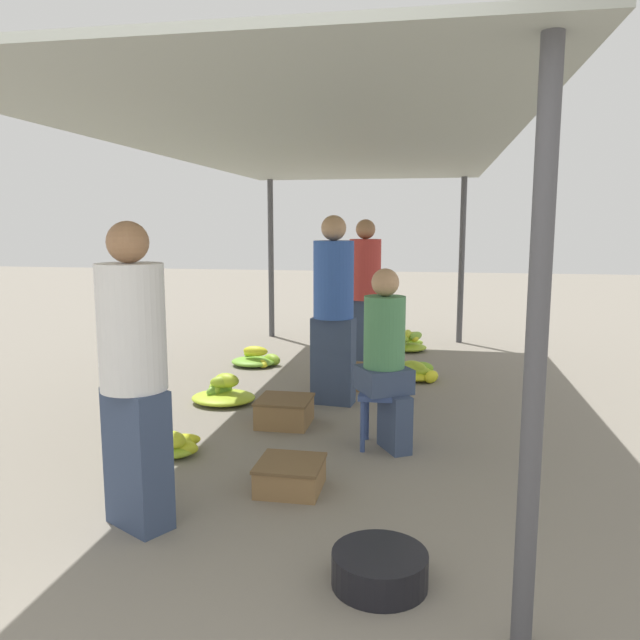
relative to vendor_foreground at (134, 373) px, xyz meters
The scene contains 18 objects.
canopy_post_front_right 2.05m from the vendor_foreground, 19.17° to the right, with size 0.08×0.08×2.27m, color #4C4C51.
canopy_post_back_left 5.88m from the vendor_foreground, 97.72° to the left, with size 0.08×0.08×2.27m, color #4C4C51.
canopy_post_back_right 6.13m from the vendor_foreground, 71.76° to the left, with size 0.08×0.08×2.27m, color #4C4C51.
canopy_tarp 3.00m from the vendor_foreground, 77.64° to the left, with size 3.11×6.89×0.04m, color #9EA399.
vendor_foreground is the anchor object (origin of this frame).
stool 1.97m from the vendor_foreground, 50.53° to the left, with size 0.34×0.34×0.42m.
vendor_seated 1.91m from the vendor_foreground, 49.94° to the left, with size 0.46×0.46×1.32m.
basin_black 1.59m from the vendor_foreground, 14.19° to the right, with size 0.44×0.44×0.16m.
banana_pile_left_0 1.32m from the vendor_foreground, 104.37° to the left, with size 0.44×0.41×0.19m.
banana_pile_left_1 3.99m from the vendor_foreground, 96.82° to the left, with size 0.61×0.50×0.24m.
banana_pile_left_2 2.50m from the vendor_foreground, 98.30° to the left, with size 0.59×0.52×0.28m.
banana_pile_right_0 3.90m from the vendor_foreground, 68.85° to the left, with size 0.53×0.50×0.20m.
banana_pile_right_1 5.28m from the vendor_foreground, 76.41° to the left, with size 0.58×0.54×0.28m.
crate_near 3.31m from the vendor_foreground, 76.72° to the left, with size 0.39×0.39×0.22m.
crate_mid 1.20m from the vendor_foreground, 40.36° to the left, with size 0.40×0.40×0.18m.
crate_far 2.02m from the vendor_foreground, 78.70° to the left, with size 0.43×0.43×0.22m.
shopper_walking_mid 2.61m from the vendor_foreground, 75.31° to the left, with size 0.40×0.40×1.71m.
shopper_walking_far 4.15m from the vendor_foreground, 79.20° to the left, with size 0.39×0.39×1.69m.
Camera 1 is at (0.98, -2.01, 1.63)m, focal length 35.00 mm.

